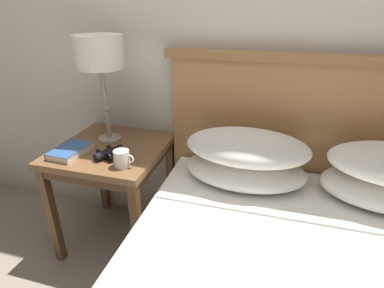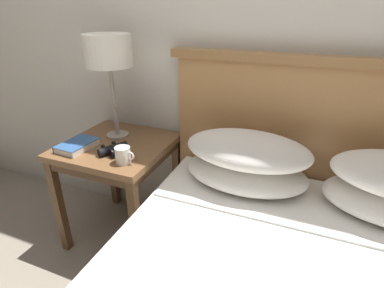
{
  "view_description": "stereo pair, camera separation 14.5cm",
  "coord_description": "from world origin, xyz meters",
  "px_view_note": "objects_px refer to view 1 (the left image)",
  "views": [
    {
      "loc": [
        0.34,
        -0.67,
        1.35
      ],
      "look_at": [
        -0.02,
        0.61,
        0.74
      ],
      "focal_mm": 28.0,
      "sensor_mm": 36.0,
      "label": 1
    },
    {
      "loc": [
        0.48,
        -0.62,
        1.35
      ],
      "look_at": [
        -0.02,
        0.61,
        0.74
      ],
      "focal_mm": 28.0,
      "sensor_mm": 36.0,
      "label": 2
    }
  ],
  "objects_px": {
    "nightstand": "(112,160)",
    "binoculars_pair": "(109,153)",
    "table_lamp": "(99,55)",
    "book_on_nightstand": "(70,151)",
    "coffee_mug": "(122,159)"
  },
  "relations": [
    {
      "from": "book_on_nightstand",
      "to": "table_lamp",
      "type": "bearing_deg",
      "value": 64.63
    },
    {
      "from": "binoculars_pair",
      "to": "nightstand",
      "type": "bearing_deg",
      "value": 118.05
    },
    {
      "from": "nightstand",
      "to": "table_lamp",
      "type": "relative_size",
      "value": 1.11
    },
    {
      "from": "table_lamp",
      "to": "book_on_nightstand",
      "type": "relative_size",
      "value": 2.64
    },
    {
      "from": "nightstand",
      "to": "binoculars_pair",
      "type": "distance_m",
      "value": 0.16
    },
    {
      "from": "binoculars_pair",
      "to": "coffee_mug",
      "type": "bearing_deg",
      "value": -32.87
    },
    {
      "from": "nightstand",
      "to": "book_on_nightstand",
      "type": "xyz_separation_m",
      "value": [
        -0.16,
        -0.14,
        0.1
      ]
    },
    {
      "from": "binoculars_pair",
      "to": "table_lamp",
      "type": "bearing_deg",
      "value": 119.13
    },
    {
      "from": "nightstand",
      "to": "book_on_nightstand",
      "type": "relative_size",
      "value": 2.93
    },
    {
      "from": "table_lamp",
      "to": "binoculars_pair",
      "type": "relative_size",
      "value": 3.59
    },
    {
      "from": "binoculars_pair",
      "to": "coffee_mug",
      "type": "relative_size",
      "value": 1.57
    },
    {
      "from": "nightstand",
      "to": "coffee_mug",
      "type": "xyz_separation_m",
      "value": [
        0.17,
        -0.18,
        0.13
      ]
    },
    {
      "from": "table_lamp",
      "to": "coffee_mug",
      "type": "height_order",
      "value": "table_lamp"
    },
    {
      "from": "coffee_mug",
      "to": "table_lamp",
      "type": "bearing_deg",
      "value": 129.59
    },
    {
      "from": "table_lamp",
      "to": "coffee_mug",
      "type": "xyz_separation_m",
      "value": [
        0.23,
        -0.27,
        -0.44
      ]
    }
  ]
}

